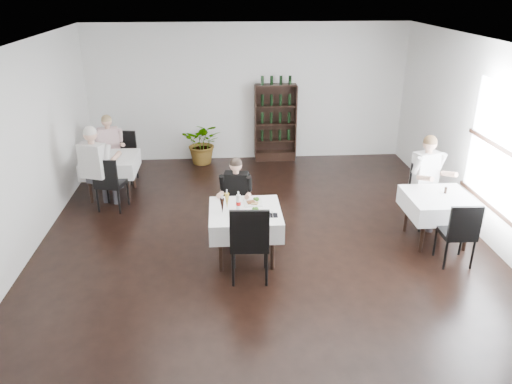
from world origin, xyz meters
TOP-DOWN VIEW (x-y plane):
  - room_shell at (0.00, 0.00)m, footprint 9.00×9.00m
  - window_right at (3.48, 0.00)m, footprint 0.06×2.30m
  - wine_shelf at (0.60, 4.31)m, footprint 0.90×0.28m
  - main_table at (-0.30, 0.00)m, footprint 1.03×1.03m
  - left_table at (-2.70, 2.50)m, footprint 0.98×0.98m
  - right_table at (2.70, 0.30)m, footprint 0.98×0.98m
  - potted_tree at (-1.02, 4.18)m, footprint 0.98×0.88m
  - main_chair_far at (-0.40, 0.63)m, footprint 0.52×0.53m
  - main_chair_near at (-0.27, -0.64)m, footprint 0.54×0.55m
  - left_chair_far at (-2.59, 3.29)m, footprint 0.53×0.53m
  - left_chair_near at (-2.60, 1.79)m, footprint 0.55×0.56m
  - right_chair_far at (2.75, 0.92)m, footprint 0.54×0.55m
  - right_chair_near at (2.70, -0.44)m, footprint 0.46×0.47m
  - diner_main at (-0.41, 0.65)m, footprint 0.54×0.56m
  - diner_left_far at (-2.81, 3.10)m, footprint 0.59×0.63m
  - diner_left_near at (-2.78, 1.85)m, footprint 0.69×0.73m
  - diner_right_far at (2.76, 0.92)m, footprint 0.65×0.70m
  - plate_far at (-0.17, 0.22)m, footprint 0.27×0.27m
  - plate_near at (-0.21, -0.14)m, footprint 0.35×0.35m
  - pilsner_dark at (-0.62, -0.08)m, footprint 0.07×0.07m
  - pilsner_lager at (-0.56, 0.06)m, footprint 0.07×0.07m
  - coke_bottle at (-0.39, 0.03)m, footprint 0.07×0.07m
  - napkin_cutlery at (0.06, -0.21)m, footprint 0.19×0.20m
  - pepper_mill at (2.82, 0.39)m, footprint 0.05×0.05m

SIDE VIEW (x-z plane):
  - potted_tree at x=-1.02m, z-range 0.00..0.95m
  - right_chair_near at x=2.70m, z-range 0.07..1.06m
  - left_chair_near at x=-2.60m, z-range 0.07..1.07m
  - left_chair_far at x=-2.59m, z-range 0.07..1.08m
  - main_chair_far at x=-0.40m, z-range 0.07..1.09m
  - right_chair_far at x=2.75m, z-range 0.07..1.12m
  - left_table at x=-2.70m, z-range 0.24..1.01m
  - right_table at x=2.70m, z-range 0.24..1.01m
  - main_table at x=-0.30m, z-range 0.24..1.01m
  - main_chair_near at x=-0.27m, z-range 0.08..1.21m
  - diner_main at x=-0.41m, z-range 0.11..1.43m
  - napkin_cutlery at x=0.06m, z-range 0.77..0.79m
  - plate_far at x=-0.17m, z-range 0.75..0.83m
  - plate_near at x=-0.21m, z-range 0.75..0.83m
  - diner_left_far at x=-2.81m, z-range 0.11..1.52m
  - pepper_mill at x=2.82m, z-range 0.77..0.87m
  - wine_shelf at x=0.60m, z-range -0.03..1.72m
  - coke_bottle at x=-0.39m, z-range 0.74..1.02m
  - diner_right_far at x=2.76m, z-range 0.12..1.65m
  - pilsner_dark at x=-0.62m, z-range 0.74..1.03m
  - pilsner_lager at x=-0.56m, z-range 0.74..1.05m
  - diner_left_near at x=-2.78m, z-range 0.13..1.69m
  - window_right at x=3.48m, z-range 0.57..2.42m
  - room_shell at x=0.00m, z-range -3.00..6.00m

